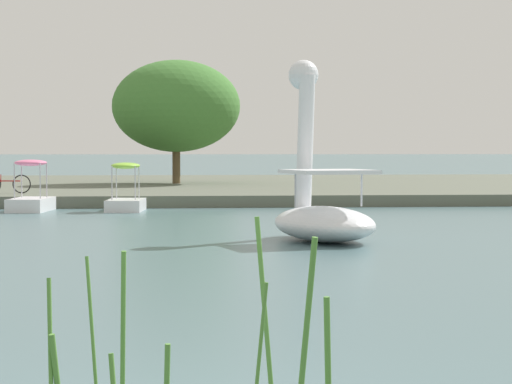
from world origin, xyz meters
name	(u,v)px	position (x,y,z in m)	size (l,w,h in m)	color
shore_bank_far	(168,187)	(0.00, 39.92, 0.20)	(130.06, 26.15, 0.40)	#5B6051
swan_boat	(321,206)	(3.21, 14.81, 0.74)	(2.62, 3.57, 3.92)	white
pedal_boat_lime	(126,196)	(-1.35, 25.44, 0.46)	(1.25, 2.09, 1.53)	white
pedal_boat_pink	(31,197)	(-4.31, 25.60, 0.45)	(1.34, 2.27, 1.62)	white
tree_sapling_by_fence	(176,106)	(0.37, 38.77, 3.86)	(8.10, 8.10, 5.52)	brown
bicycle_parked	(7,184)	(-5.64, 29.35, 0.73)	(1.69, 0.28, 0.66)	black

